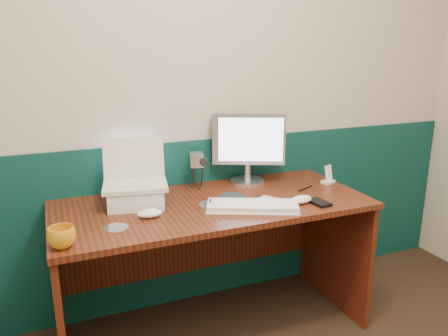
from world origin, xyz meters
name	(u,v)px	position (x,y,z in m)	size (l,w,h in m)	color
back_wall	(209,96)	(0.00, 1.75, 1.25)	(3.50, 0.04, 2.50)	beige
wainscot	(210,219)	(0.00, 1.74, 0.50)	(3.48, 0.02, 1.00)	#07302F
desk	(213,268)	(-0.12, 1.38, 0.38)	(1.60, 0.70, 0.75)	#321A09
laptop_riser	(136,196)	(-0.49, 1.49, 0.80)	(0.27, 0.23, 0.09)	silver
laptop	(134,162)	(-0.49, 1.49, 0.97)	(0.31, 0.24, 0.26)	silver
monitor	(248,148)	(0.19, 1.61, 0.96)	(0.41, 0.12, 0.41)	silver
keyboard	(253,207)	(0.03, 1.21, 0.76)	(0.44, 0.15, 0.03)	white
mouse_right	(301,199)	(0.29, 1.19, 0.77)	(0.12, 0.07, 0.04)	white
mouse_left	(150,213)	(-0.46, 1.30, 0.77)	(0.12, 0.07, 0.04)	white
mug	(62,237)	(-0.86, 1.12, 0.79)	(0.11, 0.11, 0.09)	orange
camcorder	(197,171)	(-0.12, 1.63, 0.85)	(0.09, 0.13, 0.20)	silver
cd_spindle	(211,206)	(-0.16, 1.30, 0.76)	(0.12, 0.12, 0.02)	silver
cd_loose_a	(116,228)	(-0.63, 1.23, 0.75)	(0.11, 0.11, 0.00)	silver
cd_loose_b	(232,196)	(0.01, 1.43, 0.75)	(0.13, 0.13, 0.00)	silver
pen	(305,188)	(0.44, 1.38, 0.75)	(0.01, 0.01, 0.13)	black
papers	(265,201)	(0.14, 1.29, 0.75)	(0.14, 0.09, 0.00)	silver
dock	(328,182)	(0.62, 1.43, 0.76)	(0.08, 0.06, 0.01)	silver
music_player	(329,173)	(0.62, 1.43, 0.81)	(0.05, 0.01, 0.09)	white
pda	(319,203)	(0.37, 1.15, 0.76)	(0.07, 0.12, 0.01)	black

